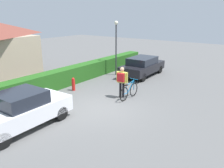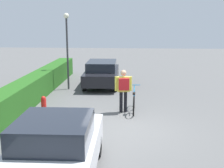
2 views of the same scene
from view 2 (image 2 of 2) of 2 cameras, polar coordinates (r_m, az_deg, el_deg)
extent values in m
plane|color=#595959|center=(9.92, 2.33, -8.99)|extent=(60.00, 60.00, 0.00)
cube|color=silver|center=(6.75, -11.32, -13.96)|extent=(4.07, 1.93, 0.68)
cube|color=#1E232D|center=(6.52, -11.51, -9.09)|extent=(1.78, 1.66, 0.54)
cylinder|color=black|center=(8.30, -14.61, -11.51)|extent=(0.62, 0.19, 0.62)
cylinder|color=black|center=(7.98, -2.88, -12.10)|extent=(0.62, 0.19, 0.62)
cube|color=black|center=(16.38, -2.01, 1.81)|extent=(4.26, 1.89, 0.61)
cube|color=#1E232D|center=(16.21, -2.05, 3.69)|extent=(2.31, 1.63, 0.50)
cylinder|color=black|center=(17.92, -4.22, 1.71)|extent=(0.60, 0.19, 0.60)
cylinder|color=black|center=(17.80, 0.97, 1.67)|extent=(0.60, 0.19, 0.60)
cylinder|color=black|center=(15.13, -5.51, -0.31)|extent=(0.60, 0.19, 0.60)
cylinder|color=black|center=(14.99, 0.63, -0.38)|extent=(0.60, 0.19, 0.60)
torus|color=black|center=(12.13, 4.42, -3.08)|extent=(0.77, 0.07, 0.77)
torus|color=black|center=(11.20, 4.33, -4.40)|extent=(0.77, 0.07, 0.77)
cylinder|color=#1972B2|center=(11.77, 4.42, -2.11)|extent=(0.63, 0.05, 0.64)
cylinder|color=#1972B2|center=(11.41, 4.38, -3.02)|extent=(0.22, 0.04, 0.46)
cylinder|color=#1972B2|center=(11.61, 4.42, -1.33)|extent=(0.75, 0.05, 0.18)
cylinder|color=#1972B2|center=(11.38, 4.35, -4.18)|extent=(0.37, 0.04, 0.06)
cylinder|color=#1972B2|center=(12.06, 4.44, -1.71)|extent=(0.04, 0.04, 0.60)
cube|color=black|center=(11.25, 4.39, -1.89)|extent=(0.22, 0.11, 0.06)
cylinder|color=#1972B2|center=(11.98, 4.47, -0.18)|extent=(0.04, 0.50, 0.03)
cylinder|color=black|center=(11.59, 1.81, -3.57)|extent=(0.13, 0.13, 0.86)
cylinder|color=black|center=(11.61, 2.69, -3.55)|extent=(0.13, 0.13, 0.86)
cube|color=#D8CC4C|center=(11.42, 2.29, -0.02)|extent=(0.27, 0.52, 0.61)
sphere|color=tan|center=(11.33, 2.31, 2.23)|extent=(0.23, 0.23, 0.23)
cylinder|color=#D8CC4C|center=(11.38, 0.78, 0.03)|extent=(0.09, 0.09, 0.58)
cylinder|color=#D8CC4C|center=(11.45, 3.78, 0.08)|extent=(0.09, 0.09, 0.58)
cube|color=#AC191E|center=(11.26, 2.38, -0.04)|extent=(0.22, 0.42, 0.46)
cylinder|color=#38383D|center=(15.44, -8.85, 5.82)|extent=(0.10, 0.10, 3.77)
sphere|color=#F2EDCC|center=(15.34, -9.11, 13.27)|extent=(0.28, 0.28, 0.28)
cylinder|color=red|center=(11.39, -13.41, -4.61)|extent=(0.20, 0.20, 0.70)
sphere|color=red|center=(11.29, -13.50, -2.81)|extent=(0.18, 0.18, 0.18)
camera|label=1|loc=(6.44, 85.00, 9.05)|focal=36.09mm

